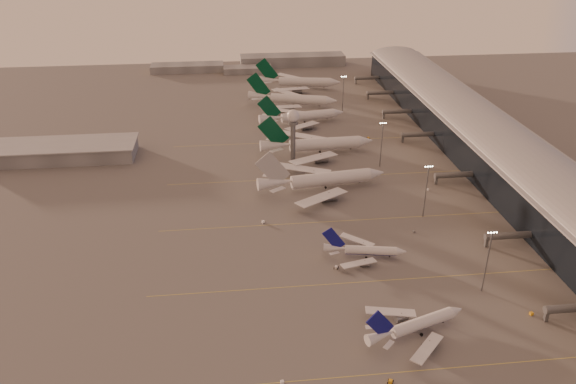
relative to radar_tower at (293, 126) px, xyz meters
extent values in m
plane|color=#575454|center=(-5.00, -120.00, -20.95)|extent=(700.00, 700.00, 0.00)
cube|color=gold|center=(25.00, -155.00, -20.94)|extent=(180.00, 0.25, 0.02)
cube|color=gold|center=(25.00, -110.00, -20.94)|extent=(180.00, 0.25, 0.02)
cube|color=gold|center=(25.00, -65.00, -20.94)|extent=(180.00, 0.25, 0.02)
cube|color=gold|center=(25.00, -20.00, -20.94)|extent=(180.00, 0.25, 0.02)
cube|color=gold|center=(25.00, 30.00, -20.94)|extent=(180.00, 0.25, 0.02)
cube|color=black|center=(103.00, -10.00, -11.95)|extent=(36.00, 360.00, 18.00)
cylinder|color=gray|center=(103.00, -10.00, -2.95)|extent=(10.08, 360.00, 10.08)
cube|color=gray|center=(103.00, -10.00, -2.75)|extent=(40.00, 362.00, 0.80)
cube|color=#585A5F|center=(67.00, -138.00, -18.75)|extent=(1.20, 1.20, 4.40)
cylinder|color=#585A5F|center=(77.00, -92.00, -16.45)|extent=(22.00, 2.80, 2.80)
cube|color=#585A5F|center=(67.00, -92.00, -18.75)|extent=(1.20, 1.20, 4.40)
cylinder|color=#585A5F|center=(77.00, -34.00, -16.45)|extent=(22.00, 2.80, 2.80)
cube|color=#585A5F|center=(67.00, -34.00, -18.75)|extent=(1.20, 1.20, 4.40)
cylinder|color=#585A5F|center=(77.00, 22.00, -16.45)|extent=(22.00, 2.80, 2.80)
cube|color=#585A5F|center=(67.00, 22.00, -18.75)|extent=(1.20, 1.20, 4.40)
cylinder|color=#585A5F|center=(77.00, 64.00, -16.45)|extent=(22.00, 2.80, 2.80)
cube|color=#585A5F|center=(67.00, 64.00, -18.75)|extent=(1.20, 1.20, 4.40)
cylinder|color=#585A5F|center=(77.00, 106.00, -16.45)|extent=(22.00, 2.80, 2.80)
cube|color=#585A5F|center=(67.00, 106.00, -18.75)|extent=(1.20, 1.20, 4.40)
cylinder|color=#585A5F|center=(77.00, 146.00, -16.45)|extent=(22.00, 2.80, 2.80)
cube|color=#585A5F|center=(67.00, 146.00, -18.75)|extent=(1.20, 1.20, 4.40)
cube|color=slate|center=(-125.00, 20.00, -16.95)|extent=(80.00, 25.00, 8.00)
cube|color=gray|center=(-125.00, 20.00, -12.75)|extent=(82.00, 27.00, 0.60)
cylinder|color=#585A5F|center=(0.00, 0.00, -9.95)|extent=(2.60, 2.60, 22.00)
cylinder|color=#585A5F|center=(0.00, 0.00, 1.55)|extent=(5.20, 5.20, 1.20)
sphere|color=silver|center=(0.00, 0.00, 5.45)|extent=(6.40, 6.40, 6.40)
cylinder|color=#585A5F|center=(0.00, 0.00, 9.15)|extent=(0.16, 0.16, 2.00)
cylinder|color=#585A5F|center=(53.00, -120.00, -8.45)|extent=(0.56, 0.56, 25.00)
cube|color=#585A5F|center=(53.00, -120.00, 3.55)|extent=(3.60, 0.25, 0.25)
sphere|color=#FFEABF|center=(51.50, -120.00, 3.15)|extent=(0.56, 0.56, 0.56)
sphere|color=#FFEABF|center=(52.50, -120.00, 3.15)|extent=(0.56, 0.56, 0.56)
sphere|color=#FFEABF|center=(53.50, -120.00, 3.15)|extent=(0.56, 0.56, 0.56)
sphere|color=#FFEABF|center=(54.50, -120.00, 3.15)|extent=(0.56, 0.56, 0.56)
cylinder|color=#585A5F|center=(50.00, -65.00, -8.45)|extent=(0.56, 0.56, 25.00)
cube|color=#585A5F|center=(50.00, -65.00, 3.55)|extent=(3.60, 0.25, 0.25)
sphere|color=#FFEABF|center=(48.50, -65.00, 3.15)|extent=(0.56, 0.56, 0.56)
sphere|color=#FFEABF|center=(49.50, -65.00, 3.15)|extent=(0.56, 0.56, 0.56)
sphere|color=#FFEABF|center=(50.50, -65.00, 3.15)|extent=(0.56, 0.56, 0.56)
sphere|color=#FFEABF|center=(51.50, -65.00, 3.15)|extent=(0.56, 0.56, 0.56)
cylinder|color=#585A5F|center=(45.00, -10.00, -8.45)|extent=(0.56, 0.56, 25.00)
cube|color=#585A5F|center=(45.00, -10.00, 3.55)|extent=(3.60, 0.25, 0.25)
sphere|color=#FFEABF|center=(43.50, -10.00, 3.15)|extent=(0.56, 0.56, 0.56)
sphere|color=#FFEABF|center=(44.50, -10.00, 3.15)|extent=(0.56, 0.56, 0.56)
sphere|color=#FFEABF|center=(45.50, -10.00, 3.15)|extent=(0.56, 0.56, 0.56)
sphere|color=#FFEABF|center=(46.50, -10.00, 3.15)|extent=(0.56, 0.56, 0.56)
cylinder|color=#585A5F|center=(43.00, 80.00, -8.45)|extent=(0.56, 0.56, 25.00)
cube|color=#585A5F|center=(43.00, 80.00, 3.55)|extent=(3.60, 0.25, 0.25)
sphere|color=#FFEABF|center=(41.50, 80.00, 3.15)|extent=(0.56, 0.56, 0.56)
sphere|color=#FFEABF|center=(42.50, 80.00, 3.15)|extent=(0.56, 0.56, 0.56)
sphere|color=#FFEABF|center=(43.50, 80.00, 3.15)|extent=(0.56, 0.56, 0.56)
sphere|color=#FFEABF|center=(44.50, 80.00, 3.15)|extent=(0.56, 0.56, 0.56)
cube|color=slate|center=(-65.00, 200.00, -17.95)|extent=(60.00, 18.00, 6.00)
cube|color=slate|center=(25.00, 210.00, -16.45)|extent=(90.00, 20.00, 9.00)
cube|color=slate|center=(-15.00, 190.00, -18.45)|extent=(40.00, 15.00, 5.00)
cylinder|color=silver|center=(24.80, -138.48, -17.80)|extent=(22.69, 11.09, 3.86)
cylinder|color=navy|center=(24.80, -138.48, -18.67)|extent=(21.91, 9.92, 2.78)
cone|color=silver|center=(37.58, -134.04, -17.80)|extent=(5.41, 5.09, 3.86)
cone|color=silver|center=(9.59, -143.76, -17.32)|extent=(10.25, 6.77, 3.86)
cube|color=silver|center=(22.65, -149.28, -18.48)|extent=(13.94, 14.61, 1.21)
cylinder|color=slate|center=(24.53, -146.25, -20.24)|extent=(4.97, 3.81, 2.51)
cube|color=slate|center=(24.53, -146.25, -19.15)|extent=(0.37, 0.34, 1.54)
cube|color=silver|center=(16.42, -131.33, -18.48)|extent=(16.79, 6.28, 1.21)
cylinder|color=slate|center=(19.77, -132.54, -20.24)|extent=(4.97, 3.81, 2.51)
cube|color=slate|center=(19.77, -132.54, -19.15)|extent=(0.37, 0.34, 1.54)
cube|color=navy|center=(9.14, -143.91, -12.54)|extent=(10.13, 3.81, 11.51)
cube|color=silver|center=(11.06, -147.89, -17.22)|extent=(4.26, 4.27, 0.25)
cube|color=silver|center=(8.18, -139.60, -17.22)|extent=(4.55, 2.16, 0.25)
cylinder|color=black|center=(32.94, -135.65, -20.44)|extent=(0.51, 0.51, 1.02)
cylinder|color=black|center=(22.34, -136.96, -20.39)|extent=(1.22, 0.85, 1.12)
cylinder|color=black|center=(23.80, -141.19, -20.39)|extent=(1.22, 0.85, 1.12)
cylinder|color=silver|center=(18.85, -94.45, -18.21)|extent=(20.03, 6.95, 3.36)
cylinder|color=navy|center=(18.85, -94.45, -18.96)|extent=(19.47, 5.95, 2.42)
cone|color=silver|center=(30.43, -96.62, -18.21)|extent=(4.38, 4.01, 3.36)
cone|color=silver|center=(5.07, -91.86, -17.79)|extent=(8.76, 4.83, 3.36)
cube|color=silver|center=(12.55, -101.68, -18.80)|extent=(14.62, 7.42, 1.06)
cylinder|color=slate|center=(15.28, -100.21, -20.33)|extent=(4.16, 2.85, 2.19)
cube|color=slate|center=(15.28, -100.21, -19.38)|extent=(0.30, 0.27, 1.34)
cube|color=silver|center=(15.61, -85.42, -18.80)|extent=(13.22, 11.50, 1.06)
cylinder|color=slate|center=(17.61, -87.79, -20.33)|extent=(4.16, 2.85, 2.19)
cube|color=slate|center=(17.61, -87.79, -19.38)|extent=(0.30, 0.27, 1.34)
cube|color=navy|center=(4.66, -91.79, -13.63)|extent=(9.13, 2.01, 10.02)
cube|color=silver|center=(4.39, -95.62, -17.70)|extent=(4.07, 2.40, 0.22)
cube|color=silver|center=(5.80, -88.11, -17.70)|extent=(3.92, 3.43, 0.22)
cylinder|color=black|center=(26.22, -95.83, -20.51)|extent=(0.44, 0.44, 0.88)
cylinder|color=black|center=(17.64, -92.24, -20.46)|extent=(1.04, 0.61, 0.97)
cylinder|color=black|center=(16.92, -96.07, -20.46)|extent=(1.04, 0.61, 0.97)
cylinder|color=silver|center=(14.37, -32.98, -16.72)|extent=(39.51, 11.13, 6.10)
cylinder|color=silver|center=(14.37, -32.98, -18.09)|extent=(38.51, 9.33, 4.39)
cone|color=silver|center=(37.47, -29.95, -16.72)|extent=(8.29, 7.03, 6.10)
cone|color=silver|center=(-13.11, -36.58, -15.96)|extent=(17.03, 8.18, 6.10)
cube|color=silver|center=(7.04, -50.32, -17.79)|extent=(26.59, 21.55, 1.81)
cylinder|color=slate|center=(11.22, -45.90, -20.26)|extent=(8.01, 4.92, 3.97)
cube|color=slate|center=(11.22, -45.90, -18.85)|extent=(0.32, 0.28, 2.44)
cube|color=silver|center=(2.81, -18.12, -17.79)|extent=(28.52, 15.91, 1.81)
cylinder|color=slate|center=(7.99, -21.31, -20.26)|extent=(8.01, 4.92, 3.97)
cube|color=slate|center=(7.99, -21.31, -18.85)|extent=(0.32, 0.28, 2.44)
cube|color=#9D9FA5|center=(-13.92, -36.69, -8.75)|extent=(16.81, 2.54, 18.11)
cube|color=silver|center=(-12.45, -44.12, -15.80)|extent=(7.87, 6.53, 0.25)
cube|color=silver|center=(-14.41, -29.13, -15.80)|extent=(8.07, 5.09, 0.25)
cylinder|color=black|center=(29.08, -31.05, -20.46)|extent=(0.49, 0.49, 0.98)
cylinder|color=black|center=(10.96, -31.24, -20.41)|extent=(1.14, 0.63, 1.08)
cylinder|color=black|center=(11.53, -35.53, -20.41)|extent=(1.14, 0.63, 1.08)
cylinder|color=silver|center=(19.09, 11.26, -16.49)|extent=(39.35, 8.30, 6.30)
cylinder|color=silver|center=(19.09, 11.26, -17.91)|extent=(38.48, 6.50, 4.54)
cone|color=silver|center=(42.38, 12.46, -16.49)|extent=(7.88, 6.68, 6.30)
cone|color=silver|center=(-8.60, 9.84, -15.71)|extent=(16.69, 7.14, 6.30)
cube|color=silver|center=(10.32, -5.65, -17.60)|extent=(27.71, 20.23, 1.87)
cylinder|color=slate|center=(14.90, -1.52, -20.19)|extent=(7.76, 4.48, 4.10)
cube|color=slate|center=(14.90, -1.52, -18.70)|extent=(0.34, 0.29, 2.52)
cube|color=silver|center=(8.63, 27.18, -17.60)|extent=(28.48, 17.97, 1.87)
cylinder|color=slate|center=(13.61, 23.55, -20.19)|extent=(7.76, 4.48, 4.10)
cube|color=slate|center=(13.61, 23.55, -18.70)|extent=(0.34, 0.29, 2.52)
cube|color=#02351F|center=(-9.42, 9.80, -8.18)|extent=(17.33, 1.27, 18.65)
cube|color=silver|center=(-8.49, 2.27, -15.55)|extent=(7.99, 6.14, 0.27)
cube|color=silver|center=(-9.27, 17.38, -15.55)|extent=(8.07, 5.57, 0.27)
cylinder|color=black|center=(33.92, 12.03, -20.41)|extent=(0.54, 0.54, 1.09)
cylinder|color=black|center=(15.82, 13.49, -20.35)|extent=(1.22, 0.60, 1.20)
cylinder|color=black|center=(16.07, 8.71, -20.35)|extent=(1.22, 0.60, 1.20)
cylinder|color=silver|center=(16.88, 61.06, -17.03)|extent=(34.85, 11.72, 5.55)
cylinder|color=silver|center=(16.88, 61.06, -18.27)|extent=(33.89, 10.06, 4.00)
cone|color=silver|center=(37.08, 64.79, -17.03)|extent=(7.56, 6.67, 5.55)
cone|color=silver|center=(-7.13, 56.62, -16.33)|extent=(15.20, 8.08, 5.55)
cube|color=silver|center=(11.18, 45.28, -18.00)|extent=(23.16, 20.08, 1.64)
cylinder|color=slate|center=(14.70, 49.41, -20.28)|extent=(7.21, 4.76, 3.61)
cube|color=slate|center=(14.70, 49.41, -18.97)|extent=(0.33, 0.29, 2.22)
cube|color=silver|center=(5.91, 73.75, -18.00)|extent=(25.57, 13.04, 1.64)
cylinder|color=slate|center=(10.68, 71.15, -20.28)|extent=(7.21, 4.76, 3.61)
cube|color=slate|center=(10.68, 71.15, -18.97)|extent=(0.33, 0.29, 2.22)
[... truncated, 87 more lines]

